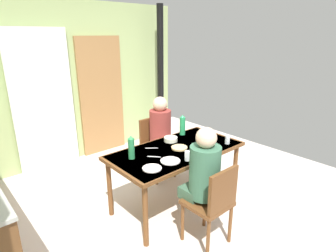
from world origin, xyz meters
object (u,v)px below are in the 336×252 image
Objects in this scene: dining_table at (176,155)px; chair_near_diner at (213,202)px; chair_far_diner at (155,144)px; water_bottle_green_near at (182,125)px; person_far_diner at (161,128)px; serving_bowl_center at (171,139)px; water_bottle_green_far at (131,148)px; person_near_diner at (204,170)px.

chair_near_diner is at bearing -106.50° from dining_table.
chair_far_diner is 3.16× the size of water_bottle_green_near.
water_bottle_green_near is (0.40, 0.32, 0.20)m from dining_table.
person_far_diner is 0.34m from water_bottle_green_near.
serving_bowl_center is at bearing 70.89° from chair_near_diner.
water_bottle_green_near is (0.12, -0.31, 0.09)m from person_far_diner.
water_bottle_green_far is at bearing -169.16° from water_bottle_green_near.
water_bottle_green_far is (-0.32, 0.76, 0.08)m from person_near_diner.
water_bottle_green_near is (0.63, 1.08, 0.37)m from chair_near_diner.
person_near_diner reaches higher than serving_bowl_center.
water_bottle_green_far reaches higher than chair_near_diner.
person_near_diner is 2.91× the size of water_bottle_green_far.
person_far_diner is at bearing 90.00° from chair_far_diner.
person_far_diner is 0.97m from water_bottle_green_far.
person_far_diner reaches higher than dining_table.
water_bottle_green_near is (0.63, 0.94, 0.09)m from person_near_diner.
serving_bowl_center is (0.12, 0.23, 0.10)m from dining_table.
person_near_diner reaches higher than dining_table.
chair_near_diner is 1.61m from chair_far_diner.
person_near_diner is at bearing 69.69° from chair_far_diner.
serving_bowl_center is at bearing 8.51° from water_bottle_green_far.
chair_near_diner and chair_far_diner have the same top height.
person_near_diner is at bearing 67.69° from person_far_diner.
person_near_diner reaches higher than chair_far_diner.
person_far_diner is (0.51, 1.25, 0.00)m from person_near_diner.
chair_near_diner is 1.30m from water_bottle_green_near.
person_far_diner is at bearing 110.61° from water_bottle_green_near.
serving_bowl_center is (0.35, 1.00, 0.27)m from chair_near_diner.
chair_far_diner is at bearing 37.11° from water_bottle_green_far.
chair_near_diner is at bearing 69.69° from person_far_diner.
person_near_diner is at bearing -123.78° from water_bottle_green_near.
person_near_diner is (-0.51, -1.39, 0.28)m from chair_far_diner.
chair_far_diner is 1.13× the size of person_far_diner.
chair_near_diner is 3.29× the size of water_bottle_green_far.
chair_near_diner is 1.13× the size of person_far_diner.
chair_near_diner is 1.00× the size of chair_far_diner.
dining_table is 1.83× the size of chair_near_diner.
water_bottle_green_far is at bearing -171.49° from serving_bowl_center.
chair_far_diner is 1.51m from person_near_diner.
dining_table is at bearing 65.29° from person_far_diner.
serving_bowl_center is at bearing 68.12° from person_near_diner.
chair_near_diner is 0.31m from person_near_diner.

